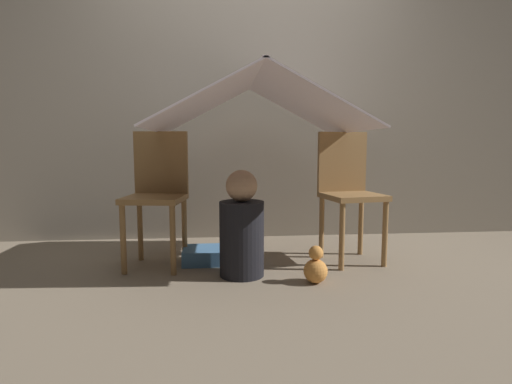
% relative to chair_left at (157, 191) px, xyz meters
% --- Properties ---
extents(ground_plane, '(8.80, 8.80, 0.00)m').
position_rel_chair_left_xyz_m(ground_plane, '(0.65, -0.21, -0.50)').
color(ground_plane, gray).
extents(wall_back, '(7.00, 0.05, 2.50)m').
position_rel_chair_left_xyz_m(wall_back, '(0.65, 0.79, 0.75)').
color(wall_back, gray).
rests_on(wall_back, ground_plane).
extents(chair_left, '(0.42, 0.42, 0.89)m').
position_rel_chair_left_xyz_m(chair_left, '(0.00, 0.00, 0.00)').
color(chair_left, olive).
rests_on(chair_left, ground_plane).
extents(chair_right, '(0.42, 0.42, 0.89)m').
position_rel_chair_left_xyz_m(chair_right, '(1.30, -0.00, 0.00)').
color(chair_right, olive).
rests_on(chair_right, ground_plane).
extents(sheet_canopy, '(1.33, 1.12, 0.36)m').
position_rel_chair_left_xyz_m(sheet_canopy, '(0.65, -0.07, 0.57)').
color(sheet_canopy, silver).
extents(person_front, '(0.27, 0.27, 0.65)m').
position_rel_chair_left_xyz_m(person_front, '(0.54, -0.29, -0.21)').
color(person_front, black).
rests_on(person_front, ground_plane).
extents(floor_cushion, '(0.33, 0.27, 0.10)m').
position_rel_chair_left_xyz_m(floor_cushion, '(0.33, 0.01, -0.45)').
color(floor_cushion, '#4C7FB2').
rests_on(floor_cushion, ground_plane).
extents(plush_toy, '(0.14, 0.14, 0.22)m').
position_rel_chair_left_xyz_m(plush_toy, '(0.96, -0.47, -0.41)').
color(plush_toy, '#D88C3F').
rests_on(plush_toy, ground_plane).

